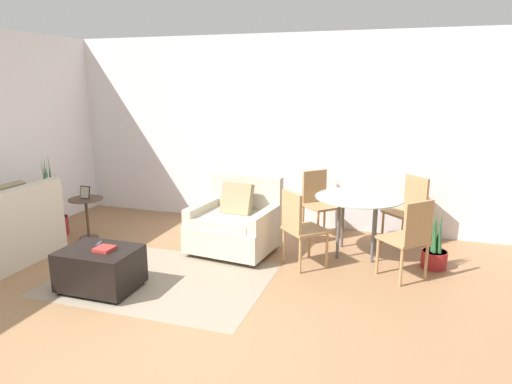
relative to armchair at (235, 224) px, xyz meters
name	(u,v)px	position (x,y,z in m)	size (l,w,h in m)	color
ground_plane	(157,332)	(0.04, -2.03, -0.35)	(20.00, 20.00, 0.00)	#936B47
wall_back	(269,132)	(0.04, 1.34, 1.03)	(12.00, 0.06, 2.75)	white
area_rug	(161,279)	(-0.46, -1.06, -0.35)	(2.29, 1.62, 0.01)	gray
armchair	(235,224)	(0.00, 0.00, 0.00)	(1.08, 0.96, 0.93)	beige
ottoman	(100,268)	(-0.92, -1.47, -0.11)	(0.75, 0.57, 0.44)	black
book_stack	(104,249)	(-0.85, -1.47, 0.11)	(0.18, 0.18, 0.03)	#B72D28
tv_remote_primary	(99,244)	(-1.02, -1.34, 0.10)	(0.08, 0.14, 0.01)	#333338
potted_plant	(52,217)	(-2.64, -0.20, -0.10)	(0.41, 0.41, 1.17)	maroon
side_table	(87,210)	(-2.08, -0.18, 0.05)	(0.45, 0.45, 0.56)	#4C3828
picture_frame	(85,192)	(-2.08, -0.18, 0.30)	(0.15, 0.07, 0.17)	black
dining_table	(359,204)	(1.47, 0.35, 0.30)	(1.06, 1.06, 0.74)	#8C9E99
dining_chair_near_left	(299,224)	(0.87, -0.25, 0.17)	(0.59, 0.59, 0.90)	tan
dining_chair_near_right	(410,234)	(2.07, -0.25, 0.17)	(0.59, 0.59, 0.90)	tan
dining_chair_far_left	(318,199)	(0.87, 0.95, 0.17)	(0.59, 0.59, 0.90)	tan
dining_chair_far_right	(410,206)	(2.07, 0.95, 0.17)	(0.59, 0.59, 0.90)	tan
potted_plant_small	(435,252)	(2.37, 0.21, -0.17)	(0.29, 0.29, 0.69)	maroon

